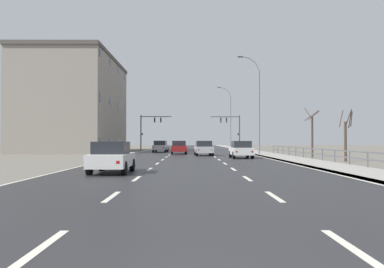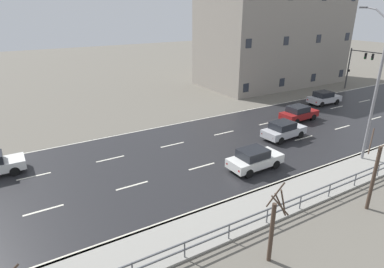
# 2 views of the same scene
# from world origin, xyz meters

# --- Properties ---
(ground_plane) EXTENTS (160.00, 160.00, 0.12)m
(ground_plane) POSITION_xyz_m (0.00, 48.00, -0.06)
(ground_plane) COLOR #666056
(road_asphalt_strip) EXTENTS (14.00, 120.00, 0.03)m
(road_asphalt_strip) POSITION_xyz_m (0.00, 60.00, 0.01)
(road_asphalt_strip) COLOR #232326
(road_asphalt_strip) RESTS_ON ground
(sidewalk_right) EXTENTS (3.00, 120.00, 0.12)m
(sidewalk_right) POSITION_xyz_m (8.43, 60.00, 0.06)
(sidewalk_right) COLOR gray
(sidewalk_right) RESTS_ON ground
(guardrail) EXTENTS (0.07, 38.09, 1.00)m
(guardrail) POSITION_xyz_m (9.85, 24.58, 0.71)
(guardrail) COLOR #515459
(guardrail) RESTS_ON ground
(street_lamp_midground) EXTENTS (2.45, 0.24, 11.02)m
(street_lamp_midground) POSITION_xyz_m (7.45, 40.24, 5.40)
(street_lamp_midground) COLOR slate
(street_lamp_midground) RESTS_ON ground
(street_lamp_distant) EXTENTS (2.60, 0.24, 11.68)m
(street_lamp_distant) POSITION_xyz_m (7.45, 71.22, 5.71)
(street_lamp_distant) COLOR slate
(street_lamp_distant) RESTS_ON ground
(traffic_signal_right) EXTENTS (4.70, 0.36, 5.65)m
(traffic_signal_right) POSITION_xyz_m (6.73, 60.16, 3.89)
(traffic_signal_right) COLOR #38383A
(traffic_signal_right) RESTS_ON ground
(traffic_signal_left) EXTENTS (4.98, 0.36, 5.66)m
(traffic_signal_left) POSITION_xyz_m (-6.65, 59.87, 3.91)
(traffic_signal_left) COLOR #38383A
(traffic_signal_left) RESTS_ON ground
(car_distant) EXTENTS (2.01, 4.19, 1.57)m
(car_distant) POSITION_xyz_m (1.37, 38.17, 0.80)
(car_distant) COLOR #B7B7BC
(car_distant) RESTS_ON ground
(car_near_right) EXTENTS (1.91, 4.14, 1.57)m
(car_near_right) POSITION_xyz_m (4.54, 32.08, 0.80)
(car_near_right) COLOR silver
(car_near_right) RESTS_ON ground
(car_far_right) EXTENTS (2.02, 4.19, 1.57)m
(car_far_right) POSITION_xyz_m (-4.07, 50.40, 0.80)
(car_far_right) COLOR #B7B7BC
(car_far_right) RESTS_ON ground
(car_mid_centre) EXTENTS (1.85, 4.11, 1.57)m
(car_mid_centre) POSITION_xyz_m (-3.96, 15.79, 0.80)
(car_mid_centre) COLOR silver
(car_mid_centre) RESTS_ON ground
(car_far_left) EXTENTS (1.94, 4.15, 1.57)m
(car_far_left) POSITION_xyz_m (-1.38, 43.11, 0.80)
(car_far_left) COLOR maroon
(car_far_left) RESTS_ON ground
(brick_building) EXTENTS (11.52, 21.64, 13.38)m
(brick_building) POSITION_xyz_m (-16.54, 53.37, 6.70)
(brick_building) COLOR gray
(brick_building) RESTS_ON ground
(bare_tree_mid) EXTENTS (1.07, 1.09, 4.05)m
(bare_tree_mid) POSITION_xyz_m (11.92, 26.64, 1.86)
(bare_tree_mid) COLOR #423328
(bare_tree_mid) RESTS_ON ground
(bare_tree_far) EXTENTS (1.56, 1.64, 4.76)m
(bare_tree_far) POSITION_xyz_m (11.72, 34.47, 2.23)
(bare_tree_far) COLOR #423328
(bare_tree_far) RESTS_ON ground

